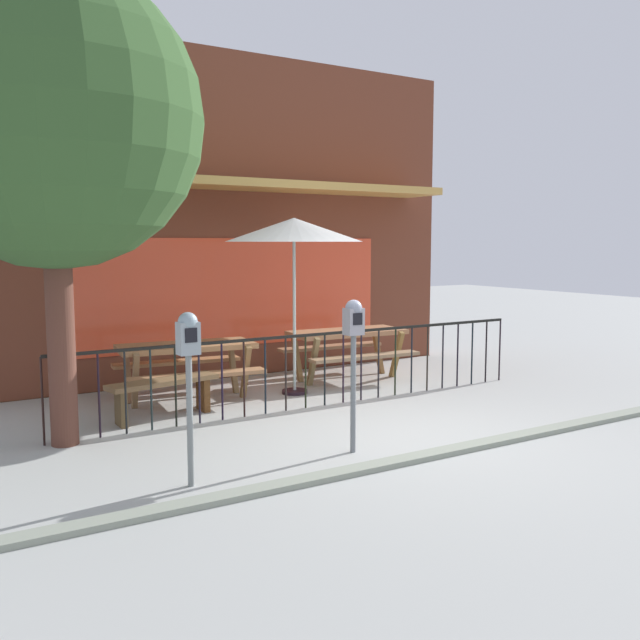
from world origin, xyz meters
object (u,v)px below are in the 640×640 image
picnic_table_right (347,341)px  patio_umbrella (294,231)px  picnic_table_left (187,356)px  parking_meter_near (188,352)px  street_tree (52,119)px  patio_bench (164,390)px  parking_meter_far (353,335)px

picnic_table_right → patio_umbrella: 2.12m
picnic_table_left → parking_meter_near: 3.44m
parking_meter_near → street_tree: (-0.68, 1.89, 2.18)m
patio_bench → patio_umbrella: bearing=10.4°
parking_meter_near → street_tree: street_tree is taller
picnic_table_left → street_tree: bearing=-145.0°
parking_meter_far → patio_umbrella: bearing=72.7°
parking_meter_near → patio_umbrella: bearing=46.9°
picnic_table_right → parking_meter_far: parking_meter_far is taller
picnic_table_right → patio_bench: bearing=-165.5°
picnic_table_left → patio_umbrella: (1.45, -0.39, 1.68)m
patio_bench → parking_meter_far: parking_meter_far is taller
picnic_table_left → patio_bench: 1.00m
picnic_table_left → patio_bench: (-0.59, -0.76, -0.26)m
patio_umbrella → street_tree: (-3.30, -0.91, 1.08)m
picnic_table_right → patio_bench: 3.36m
patio_umbrella → picnic_table_right: bearing=21.0°
street_tree → picnic_table_left: bearing=35.0°
street_tree → patio_umbrella: bearing=15.3°
picnic_table_right → parking_meter_near: parking_meter_near is taller
patio_umbrella → parking_meter_near: patio_umbrella is taller
picnic_table_left → street_tree: street_tree is taller
parking_meter_far → patio_bench: bearing=116.9°
picnic_table_right → parking_meter_near: 5.06m
patio_bench → picnic_table_left: bearing=52.4°
patio_bench → parking_meter_near: parking_meter_near is taller
picnic_table_left → patio_umbrella: size_ratio=0.78×
patio_bench → parking_meter_far: 2.77m
parking_meter_far → picnic_table_left: bearing=101.0°
patio_umbrella → street_tree: 3.59m
picnic_table_right → street_tree: (-4.51, -1.37, 2.76)m
patio_umbrella → parking_meter_far: (-0.85, -2.72, -1.08)m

